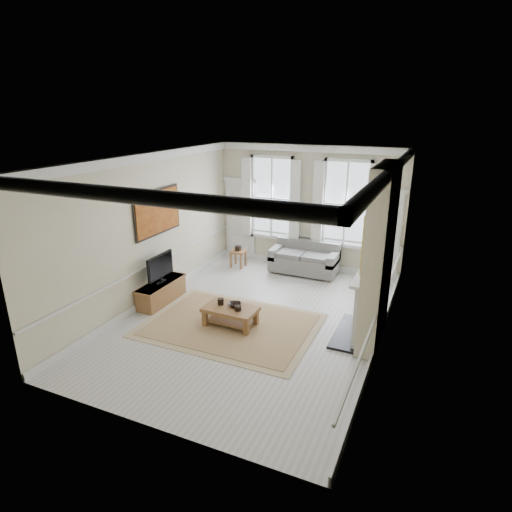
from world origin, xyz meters
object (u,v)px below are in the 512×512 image
at_px(sofa, 305,260).
at_px(side_table, 238,254).
at_px(tv_stand, 161,292).
at_px(coffee_table, 230,311).

bearing_deg(sofa, side_table, -169.49).
relative_size(side_table, tv_stand, 0.35).
bearing_deg(side_table, coffee_table, -66.48).
xyz_separation_m(side_table, tv_stand, (-0.59, -2.84, -0.13)).
distance_m(sofa, coffee_table, 3.60).
distance_m(coffee_table, tv_stand, 2.04).
height_order(sofa, coffee_table, sofa).
xyz_separation_m(sofa, tv_stand, (-2.46, -3.19, -0.11)).
relative_size(sofa, side_table, 3.74).
height_order(side_table, coffee_table, side_table).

